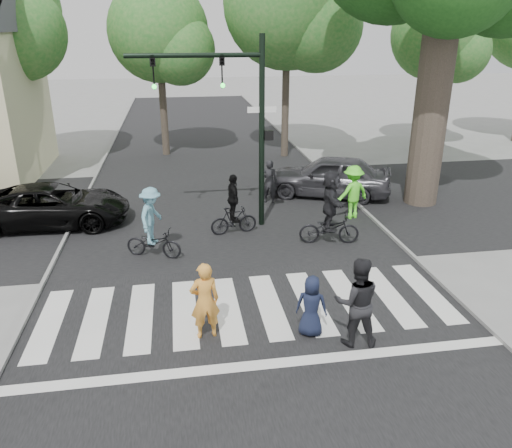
{
  "coord_description": "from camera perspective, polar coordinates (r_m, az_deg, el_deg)",
  "views": [
    {
      "loc": [
        -1.46,
        -9.13,
        6.14
      ],
      "look_at": [
        0.5,
        3.0,
        1.3
      ],
      "focal_mm": 35.0,
      "sensor_mm": 36.0,
      "label": 1
    }
  ],
  "objects": [
    {
      "name": "cyclist_left",
      "position": [
        14.34,
        -11.76,
        -0.41
      ],
      "size": [
        1.73,
        1.21,
        2.08
      ],
      "color": "black",
      "rests_on": "ground"
    },
    {
      "name": "cyclist_right",
      "position": [
        15.08,
        8.47,
        1.42
      ],
      "size": [
        1.89,
        1.75,
        2.29
      ],
      "color": "black",
      "rests_on": "ground"
    },
    {
      "name": "traffic_signal",
      "position": [
        15.6,
        -2.47,
        13.22
      ],
      "size": [
        4.45,
        0.29,
        6.0
      ],
      "color": "black",
      "rests_on": "ground"
    },
    {
      "name": "bg_tree_2",
      "position": [
        25.75,
        -10.5,
        20.37
      ],
      "size": [
        5.04,
        4.8,
        8.4
      ],
      "color": "brown",
      "rests_on": "ground"
    },
    {
      "name": "pedestrian_child",
      "position": [
        10.7,
        6.35,
        -9.31
      ],
      "size": [
        0.78,
        0.65,
        1.37
      ],
      "primitive_type": "imported",
      "rotation": [
        0.0,
        0.0,
        2.78
      ],
      "color": "#161D34",
      "rests_on": "ground"
    },
    {
      "name": "curb_left",
      "position": [
        15.8,
        -21.55,
        -2.77
      ],
      "size": [
        0.1,
        70.0,
        0.1
      ],
      "primitive_type": "cube",
      "color": "gray",
      "rests_on": "ground"
    },
    {
      "name": "road_stem",
      "position": [
        15.48,
        -3.01,
        -1.89
      ],
      "size": [
        10.0,
        70.0,
        0.01
      ],
      "primitive_type": "cube",
      "color": "black",
      "rests_on": "ground"
    },
    {
      "name": "bystander_hivis",
      "position": [
        17.32,
        10.98,
        3.59
      ],
      "size": [
        1.35,
        1.02,
        1.86
      ],
      "primitive_type": "imported",
      "rotation": [
        0.0,
        0.0,
        3.45
      ],
      "color": "#5DFF2E",
      "rests_on": "ground"
    },
    {
      "name": "cyclist_mid",
      "position": [
        15.72,
        -2.59,
        1.62
      ],
      "size": [
        1.54,
        0.95,
        1.95
      ],
      "color": "black",
      "rests_on": "ground"
    },
    {
      "name": "car_suv",
      "position": [
        17.79,
        -22.24,
        1.99
      ],
      "size": [
        5.0,
        2.43,
        1.37
      ],
      "primitive_type": "imported",
      "rotation": [
        0.0,
        0.0,
        1.54
      ],
      "color": "black",
      "rests_on": "ground"
    },
    {
      "name": "pedestrian_adult",
      "position": [
        10.43,
        11.44,
        -8.73
      ],
      "size": [
        1.04,
        0.87,
        1.94
      ],
      "primitive_type": "imported",
      "rotation": [
        0.0,
        0.0,
        2.99
      ],
      "color": "black",
      "rests_on": "ground"
    },
    {
      "name": "pedestrian_woman",
      "position": [
        10.53,
        -5.87,
        -8.72
      ],
      "size": [
        0.68,
        0.49,
        1.72
      ],
      "primitive_type": "imported",
      "rotation": [
        0.0,
        0.0,
        3.28
      ],
      "color": "gold",
      "rests_on": "ground"
    },
    {
      "name": "bystander_dark",
      "position": [
        18.58,
        1.53,
        4.87
      ],
      "size": [
        0.7,
        0.57,
        1.65
      ],
      "primitive_type": "imported",
      "rotation": [
        0.0,
        0.0,
        2.8
      ],
      "color": "black",
      "rests_on": "ground"
    },
    {
      "name": "curb_right",
      "position": [
        16.71,
        14.46,
        -0.59
      ],
      "size": [
        0.1,
        70.0,
        0.1
      ],
      "primitive_type": "cube",
      "color": "gray",
      "rests_on": "ground"
    },
    {
      "name": "ground",
      "position": [
        11.1,
        -0.08,
        -12.09
      ],
      "size": [
        120.0,
        120.0,
        0.0
      ],
      "primitive_type": "plane",
      "color": "gray",
      "rests_on": "ground"
    },
    {
      "name": "road_cross",
      "position": [
        18.26,
        -4.06,
        1.81
      ],
      "size": [
        70.0,
        10.0,
        0.01
      ],
      "primitive_type": "cube",
      "color": "black",
      "rests_on": "ground"
    },
    {
      "name": "bg_tree_4",
      "position": [
        28.74,
        20.47,
        19.24
      ],
      "size": [
        4.83,
        4.6,
        8.15
      ],
      "color": "brown",
      "rests_on": "ground"
    },
    {
      "name": "bg_tree_3",
      "position": [
        25.09,
        4.47,
        23.28
      ],
      "size": [
        6.3,
        6.0,
        10.2
      ],
      "color": "brown",
      "rests_on": "ground"
    },
    {
      "name": "crosswalk",
      "position": [
        11.65,
        -0.6,
        -10.27
      ],
      "size": [
        10.0,
        3.85,
        0.01
      ],
      "color": "silver",
      "rests_on": "ground"
    },
    {
      "name": "car_grey",
      "position": [
        19.6,
        8.32,
        5.47
      ],
      "size": [
        5.08,
        3.5,
        1.61
      ],
      "primitive_type": "imported",
      "rotation": [
        0.0,
        0.0,
        -1.95
      ],
      "color": "#38373C",
      "rests_on": "ground"
    }
  ]
}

